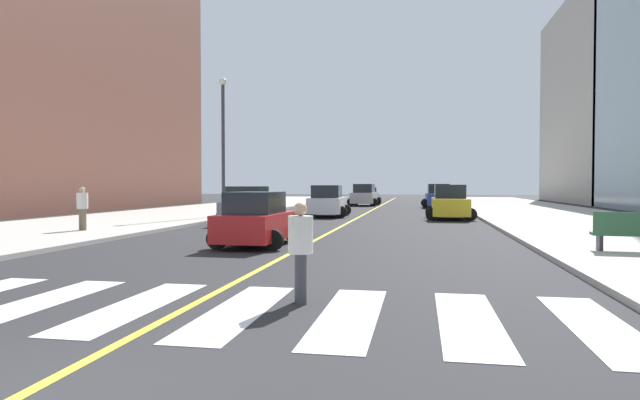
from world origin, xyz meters
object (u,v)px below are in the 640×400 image
pedestrian_walking_west (82,206)px  street_lamp (223,136)px  car_blue_nearest (438,197)px  park_bench (627,232)px  car_silver_fifth (364,196)px  car_white_second (327,202)px  car_green_fourth (370,195)px  car_red_third (257,221)px  pedestrian_crossing (301,248)px  car_gray_seventh (249,206)px  car_yellow_sixth (450,203)px

pedestrian_walking_west → street_lamp: 11.50m
car_blue_nearest → park_bench: car_blue_nearest is taller
pedestrian_walking_west → car_silver_fifth: bearing=-77.5°
car_white_second → car_green_fourth: 28.31m
car_green_fourth → street_lamp: (-5.92, -31.41, 4.14)m
car_silver_fifth → pedestrian_walking_west: 33.25m
park_bench → pedestrian_walking_west: size_ratio=1.03×
car_white_second → car_red_third: car_white_second is taller
car_blue_nearest → pedestrian_crossing: car_blue_nearest is taller
street_lamp → car_green_fourth: bearing=79.3°
car_white_second → car_green_fourth: size_ratio=1.17×
car_blue_nearest → pedestrian_crossing: 40.18m
car_red_third → pedestrian_walking_west: size_ratio=2.27×
car_silver_fifth → car_gray_seventh: size_ratio=1.08×
car_red_third → pedestrian_crossing: bearing=-66.5°
car_green_fourth → street_lamp: 32.23m
car_white_second → car_gray_seventh: (-2.91, -7.08, -0.02)m
car_green_fourth → pedestrian_walking_west: 42.81m
car_white_second → street_lamp: street_lamp is taller
car_yellow_sixth → car_gray_seventh: 12.02m
car_yellow_sixth → park_bench: car_yellow_sixth is taller
car_gray_seventh → street_lamp: bearing=124.6°
car_white_second → car_red_third: (0.47, -16.67, -0.09)m
car_silver_fifth → car_white_second: bearing=-89.3°
car_blue_nearest → car_silver_fifth: size_ratio=1.00×
car_red_third → pedestrian_walking_west: 8.92m
car_red_third → car_gray_seventh: bearing=111.1°
car_red_third → car_yellow_sixth: 17.08m
car_blue_nearest → car_white_second: bearing=62.2°
car_blue_nearest → pedestrian_walking_west: 32.56m
car_gray_seventh → car_green_fourth: bearing=83.8°
car_red_third → car_green_fourth: size_ratio=1.05×
car_silver_fifth → car_green_fourth: bearing=94.3°
car_silver_fifth → pedestrian_crossing: (3.31, -43.45, -0.03)m
park_bench → pedestrian_crossing: bearing=139.7°
street_lamp → car_gray_seventh: bearing=-54.2°
car_blue_nearest → street_lamp: size_ratio=0.58×
car_blue_nearest → car_white_second: 16.72m
car_white_second → car_yellow_sixth: car_yellow_sixth is taller
car_silver_fifth → pedestrian_crossing: size_ratio=2.75×
car_blue_nearest → car_silver_fifth: bearing=-28.2°
car_yellow_sixth → street_lamp: (-13.31, -1.98, 4.00)m
car_gray_seventh → street_lamp: (-2.87, 3.98, 4.04)m
car_red_third → street_lamp: street_lamp is taller
car_white_second → car_green_fourth: bearing=87.4°
car_gray_seventh → pedestrian_crossing: 19.15m
car_blue_nearest → car_yellow_sixth: size_ratio=1.04×
car_red_third → car_silver_fifth: bearing=91.7°
car_gray_seventh → park_bench: size_ratio=2.39×
car_gray_seventh → pedestrian_crossing: (6.71, -17.93, 0.04)m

